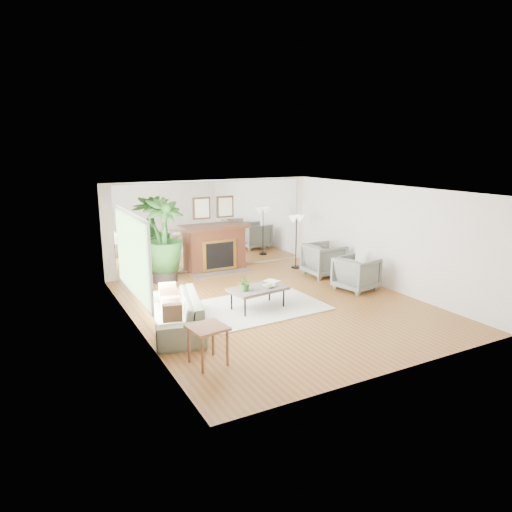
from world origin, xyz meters
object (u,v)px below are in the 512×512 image
side_table (208,332)px  floor_lamp (297,223)px  armchair_front (356,273)px  fireplace (217,247)px  potted_ficus (163,238)px  armchair_back (324,260)px  coffee_table (258,289)px  sofa (177,313)px

side_table → floor_lamp: size_ratio=0.42×
armchair_front → floor_lamp: (-0.15, 2.43, 0.88)m
side_table → floor_lamp: (4.48, 4.39, 0.76)m
armchair_front → floor_lamp: floor_lamp is taller
fireplace → potted_ficus: (-1.60, -0.36, 0.48)m
armchair_front → potted_ficus: (-3.86, 2.85, 0.73)m
fireplace → armchair_back: size_ratio=2.16×
potted_ficus → armchair_back: bearing=-19.9°
coffee_table → floor_lamp: 3.74m
fireplace → floor_lamp: 2.33m
armchair_back → side_table: 5.80m
fireplace → coffee_table: fireplace is taller
sofa → armchair_front: bearing=107.7°
armchair_front → floor_lamp: bearing=-8.3°
coffee_table → sofa: (-1.85, -0.22, -0.12)m
potted_ficus → fireplace: bearing=12.7°
armchair_back → armchair_front: (-0.08, -1.42, -0.03)m
side_table → potted_ficus: 4.91m
fireplace → armchair_front: bearing=-54.9°
fireplace → side_table: 5.69m
coffee_table → side_table: bearing=-135.6°
sofa → armchair_front: (4.60, 0.33, 0.09)m
potted_ficus → floor_lamp: potted_ficus is taller
fireplace → armchair_back: fireplace is taller
armchair_back → potted_ficus: (-3.94, 1.43, 0.70)m
armchair_front → potted_ficus: size_ratio=0.42×
fireplace → armchair_front: size_ratio=2.31×
floor_lamp → armchair_front: bearing=-86.4°
armchair_front → side_table: armchair_front is taller
coffee_table → armchair_back: bearing=28.4°
armchair_back → floor_lamp: (-0.24, 1.01, 0.86)m
coffee_table → potted_ficus: bearing=110.5°
floor_lamp → potted_ficus: bearing=173.6°
potted_ficus → floor_lamp: (3.70, -0.42, 0.15)m
armchair_front → floor_lamp: size_ratio=0.59×
sofa → armchair_back: size_ratio=2.28×
floor_lamp → fireplace: bearing=159.7°
fireplace → armchair_back: bearing=-37.4°
armchair_back → side_table: (-4.72, -3.38, 0.10)m
armchair_back → side_table: bearing=126.9°
potted_ficus → floor_lamp: 3.73m
side_table → armchair_back: bearing=35.6°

